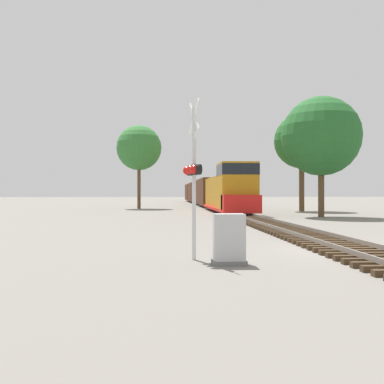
# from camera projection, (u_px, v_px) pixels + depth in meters

# --- Properties ---
(ground_plane) EXTENTS (400.00, 400.00, 0.00)m
(ground_plane) POSITION_uv_depth(u_px,v_px,m) (348.00, 251.00, 14.92)
(ground_plane) COLOR slate
(rail_track_bed) EXTENTS (2.60, 160.00, 0.31)m
(rail_track_bed) POSITION_uv_depth(u_px,v_px,m) (348.00, 247.00, 14.92)
(rail_track_bed) COLOR #42301E
(rail_track_bed) RESTS_ON ground
(freight_train) EXTENTS (3.11, 74.12, 4.50)m
(freight_train) POSITION_uv_depth(u_px,v_px,m) (204.00, 192.00, 71.71)
(freight_train) COLOR #B77A14
(freight_train) RESTS_ON ground
(crossing_signal_near) EXTENTS (0.52, 1.01, 4.61)m
(crossing_signal_near) POSITION_uv_depth(u_px,v_px,m) (193.00, 172.00, 12.98)
(crossing_signal_near) COLOR silver
(crossing_signal_near) RESTS_ON ground
(relay_cabinet) EXTENTS (0.92, 0.66, 1.37)m
(relay_cabinet) POSITION_uv_depth(u_px,v_px,m) (229.00, 240.00, 12.13)
(relay_cabinet) COLOR slate
(relay_cabinet) RESTS_ON ground
(tree_far_right) EXTENTS (6.35, 6.35, 9.67)m
(tree_far_right) POSITION_uv_depth(u_px,v_px,m) (321.00, 136.00, 35.97)
(tree_far_right) COLOR brown
(tree_far_right) RESTS_ON ground
(tree_mid_background) EXTENTS (5.80, 5.80, 10.35)m
(tree_mid_background) POSITION_uv_depth(u_px,v_px,m) (302.00, 141.00, 47.48)
(tree_mid_background) COLOR brown
(tree_mid_background) RESTS_ON ground
(tree_deep_background) EXTENTS (5.53, 5.53, 10.26)m
(tree_deep_background) POSITION_uv_depth(u_px,v_px,m) (139.00, 148.00, 55.20)
(tree_deep_background) COLOR brown
(tree_deep_background) RESTS_ON ground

